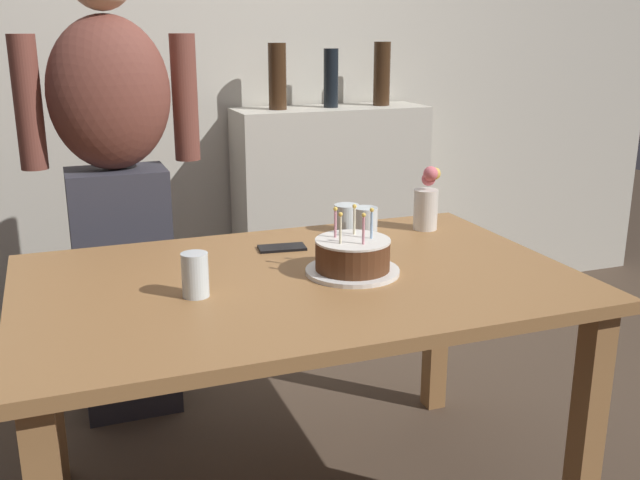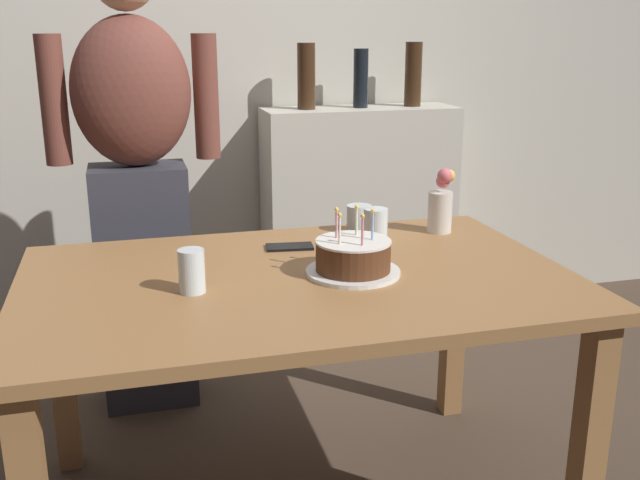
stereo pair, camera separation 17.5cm
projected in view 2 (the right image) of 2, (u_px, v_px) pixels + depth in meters
back_wall at (217, 49)px, 3.27m from camera, size 5.20×0.10×2.60m
dining_table at (298, 308)px, 2.02m from camera, size 1.50×0.96×0.74m
birthday_cake at (353, 258)px, 1.99m from camera, size 0.26×0.26×0.18m
water_glass_near at (359, 219)px, 2.41m from camera, size 0.08×0.08×0.09m
water_glass_far at (376, 225)px, 2.29m from camera, size 0.08×0.08×0.11m
water_glass_side at (192, 271)px, 1.85m from camera, size 0.07×0.07×0.11m
cell_phone at (290, 247)px, 2.24m from camera, size 0.15×0.09×0.01m
flower_vase at (441, 203)px, 2.39m from camera, size 0.08×0.09×0.22m
person_man_bearded at (138, 179)px, 2.60m from camera, size 0.61×0.27×1.66m
shelf_cabinet at (359, 217)px, 3.43m from camera, size 0.89×0.30×1.33m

